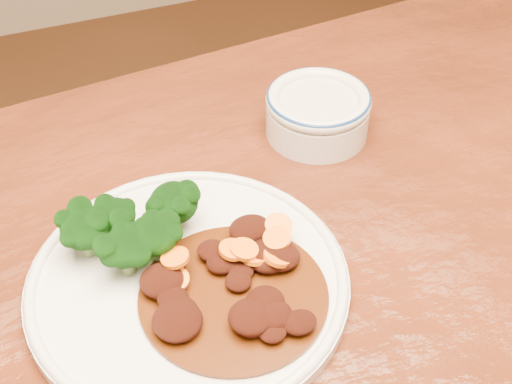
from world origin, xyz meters
name	(u,v)px	position (x,y,z in m)	size (l,w,h in m)	color
dining_table	(289,370)	(0.00, 0.00, 0.67)	(1.58, 1.04, 0.75)	#5C2310
dinner_plate	(188,281)	(-0.07, 0.07, 0.76)	(0.30, 0.30, 0.02)	silver
broccoli_florets	(133,225)	(-0.11, 0.13, 0.79)	(0.13, 0.09, 0.05)	#6A924B
mince_stew	(229,288)	(-0.05, 0.04, 0.77)	(0.17, 0.17, 0.03)	#4F1F08
dip_bowl	(318,111)	(0.14, 0.24, 0.78)	(0.12, 0.12, 0.06)	silver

